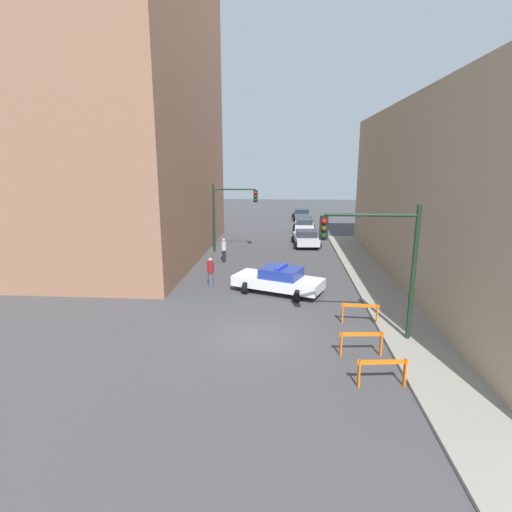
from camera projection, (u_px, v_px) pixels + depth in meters
ground_plane at (257, 336)px, 16.03m from camera, size 120.00×120.00×0.00m
sidewalk_right at (415, 339)px, 15.57m from camera, size 2.40×44.00×0.12m
building_corner_left at (101, 100)px, 27.94m from camera, size 14.00×20.00×22.09m
traffic_light_near at (383, 252)px, 14.86m from camera, size 3.64×0.35×5.20m
traffic_light_far at (228, 208)px, 30.27m from camera, size 3.44×0.35×5.20m
police_car at (279, 280)px, 21.11m from camera, size 5.05×3.47×1.52m
parked_car_near at (306, 238)px, 33.10m from camera, size 2.44×4.40×1.31m
parked_car_mid at (304, 225)px, 39.60m from camera, size 2.35×4.34×1.31m
parked_car_far at (302, 214)px, 47.94m from camera, size 2.36×4.35×1.31m
pedestrian_crossing at (211, 272)px, 22.19m from camera, size 0.45×0.45×1.66m
pedestrian_corner at (224, 250)px, 27.70m from camera, size 0.43×0.43×1.66m
barrier_front at (382, 368)px, 12.28m from camera, size 1.60×0.33×0.90m
barrier_mid at (361, 340)px, 14.25m from camera, size 1.60×0.30×0.90m
barrier_back at (360, 310)px, 17.09m from camera, size 1.60×0.24×0.90m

